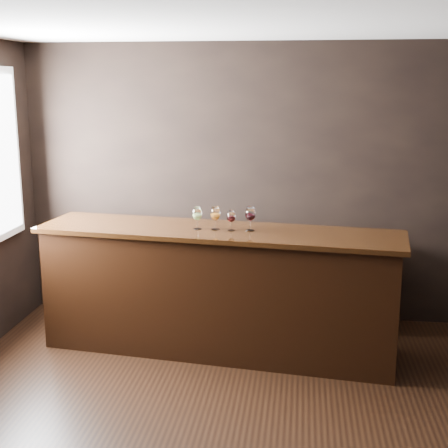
# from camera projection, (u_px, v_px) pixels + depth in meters

# --- Properties ---
(ground) EXTENTS (5.00, 5.00, 0.00)m
(ground) POSITION_uv_depth(u_px,v_px,m) (247.00, 428.00, 4.44)
(ground) COLOR black
(ground) RESTS_ON ground
(room_shell) EXTENTS (5.02, 4.52, 2.81)m
(room_shell) POSITION_uv_depth(u_px,v_px,m) (217.00, 173.00, 4.17)
(room_shell) COLOR black
(room_shell) RESTS_ON ground
(bar_counter) EXTENTS (3.19, 1.05, 1.10)m
(bar_counter) POSITION_uv_depth(u_px,v_px,m) (218.00, 293.00, 5.62)
(bar_counter) COLOR black
(bar_counter) RESTS_ON ground
(bar_top) EXTENTS (3.31, 1.14, 0.04)m
(bar_top) POSITION_uv_depth(u_px,v_px,m) (218.00, 232.00, 5.50)
(bar_top) COLOR black
(bar_top) RESTS_ON bar_counter
(back_bar_shelf) EXTENTS (2.45, 0.40, 0.88)m
(back_bar_shelf) POSITION_uv_depth(u_px,v_px,m) (261.00, 281.00, 6.31)
(back_bar_shelf) COLOR black
(back_bar_shelf) RESTS_ON ground
(glass_white) EXTENTS (0.09, 0.09, 0.20)m
(glass_white) POSITION_uv_depth(u_px,v_px,m) (197.00, 214.00, 5.47)
(glass_white) COLOR white
(glass_white) RESTS_ON bar_top
(glass_amber) EXTENTS (0.09, 0.09, 0.20)m
(glass_amber) POSITION_uv_depth(u_px,v_px,m) (215.00, 214.00, 5.46)
(glass_amber) COLOR white
(glass_amber) RESTS_ON bar_top
(glass_red_a) EXTENTS (0.08, 0.08, 0.18)m
(glass_red_a) POSITION_uv_depth(u_px,v_px,m) (231.00, 217.00, 5.43)
(glass_red_a) COLOR white
(glass_red_a) RESTS_ON bar_top
(glass_red_b) EXTENTS (0.09, 0.09, 0.21)m
(glass_red_b) POSITION_uv_depth(u_px,v_px,m) (250.00, 214.00, 5.41)
(glass_red_b) COLOR white
(glass_red_b) RESTS_ON bar_top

